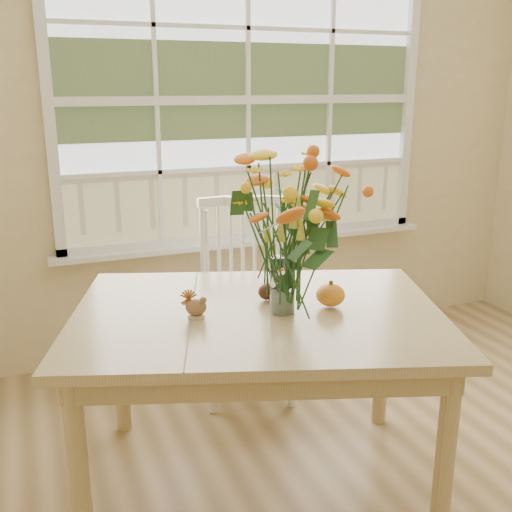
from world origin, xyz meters
name	(u,v)px	position (x,y,z in m)	size (l,w,h in m)	color
wall_back	(246,134)	(0.00, 2.25, 1.35)	(4.00, 0.02, 2.70)	beige
window	(248,103)	(0.00, 2.21, 1.53)	(2.42, 0.12, 1.74)	silver
dining_table	(258,332)	(-0.48, 0.84, 0.69)	(1.70, 1.44, 0.78)	tan
windsor_chair	(245,288)	(-0.23, 1.66, 0.58)	(0.58, 0.56, 1.04)	white
flower_vase	(283,230)	(-0.40, 0.80, 1.11)	(0.46, 0.46, 0.55)	white
pumpkin	(330,296)	(-0.19, 0.78, 0.82)	(0.12, 0.12, 0.09)	orange
turkey_figurine	(196,307)	(-0.73, 0.87, 0.82)	(0.09, 0.08, 0.10)	#CCB78C
dark_gourd	(267,292)	(-0.40, 0.94, 0.81)	(0.12, 0.08, 0.07)	#38160F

